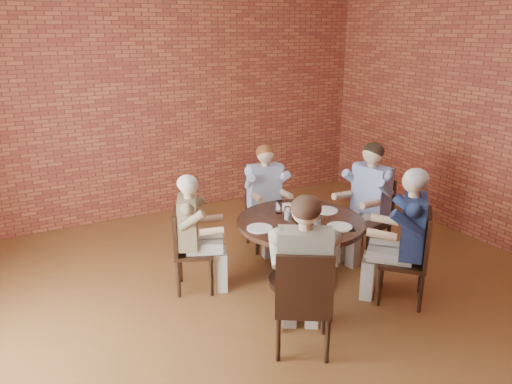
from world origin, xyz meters
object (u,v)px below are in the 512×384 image
diner_a (367,202)px  dining_table (300,239)px  chair_c (187,247)px  chair_e (413,254)px  chair_a (371,214)px  smartphone (350,229)px  diner_b (266,198)px  diner_c (194,234)px  diner_d (304,275)px  diner_e (405,237)px  chair_d (303,300)px  chair_b (264,207)px

diner_a → dining_table: bearing=-90.0°
chair_c → diner_a: bearing=-73.5°
chair_c → chair_e: 2.31m
chair_a → chair_c: chair_a is taller
dining_table → smartphone: size_ratio=9.93×
dining_table → smartphone: smartphone is taller
chair_e → smartphone: bearing=-81.8°
diner_b → diner_c: (-1.19, -0.57, -0.03)m
diner_a → diner_d: 2.06m
diner_e → smartphone: size_ratio=10.33×
chair_c → diner_d: bearing=-137.6°
dining_table → diner_e: bearing=-46.1°
diner_d → diner_e: diner_d is taller
diner_e → chair_a: bearing=-158.0°
chair_d → diner_e: 1.43m
dining_table → chair_c: size_ratio=1.49×
dining_table → diner_a: bearing=11.2°
chair_a → diner_c: diner_c is taller
dining_table → chair_a: 1.20m
dining_table → diner_b: (0.16, 1.02, 0.13)m
diner_b → chair_e: bearing=-62.1°
chair_a → chair_e: size_ratio=1.00×
chair_a → diner_d: bearing=-67.3°
chair_b → diner_e: 1.96m
dining_table → diner_c: size_ratio=1.06×
chair_a → diner_c: (-2.22, 0.21, 0.11)m
diner_b → chair_d: (-0.81, -2.07, -0.13)m
chair_a → chair_e: 1.13m
diner_d → chair_e: 1.43m
dining_table → chair_b: (0.17, 1.10, -0.02)m
chair_b → diner_b: (-0.01, -0.08, 0.15)m
diner_d → diner_e: (1.34, 0.20, -0.01)m
chair_c → diner_e: diner_e is taller
chair_e → diner_e: 0.20m
dining_table → diner_a: 1.12m
dining_table → chair_e: bearing=-46.1°
dining_table → diner_c: bearing=156.7°
diner_a → diner_e: (-0.35, -0.98, -0.00)m
chair_b → chair_c: bearing=-145.1°
dining_table → chair_d: size_ratio=1.37×
chair_a → diner_b: 1.30m
diner_a → chair_c: diner_a is taller
chair_d → diner_d: diner_d is taller
chair_b → chair_d: (-0.83, -2.15, 0.02)m
chair_a → chair_d: bearing=-66.3°
diner_d → smartphone: size_ratio=10.46×
chair_d → dining_table: bearing=-90.0°
chair_a → chair_b: 1.33m
chair_d → chair_c: bearing=-41.5°
diner_b → chair_c: size_ratio=1.46×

